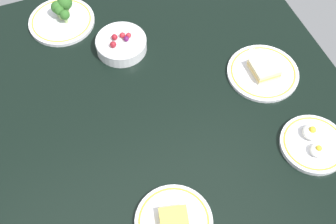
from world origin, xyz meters
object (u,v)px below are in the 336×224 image
plate_broccoli (62,17)px  plate_sandwich (263,72)px  plate_cheese (174,221)px  bowl_berries (121,44)px  plate_eggs (314,143)px

plate_broccoli → plate_sandwich: bearing=-130.0°
plate_sandwich → plate_broccoli: bearing=50.0°
plate_cheese → plate_sandwich: bearing=-51.4°
plate_sandwich → plate_cheese: bearing=128.6°
bowl_berries → plate_eggs: bearing=-143.7°
bowl_berries → plate_sandwich: bearing=-124.1°
plate_sandwich → plate_broccoli: 70.54cm
plate_eggs → plate_sandwich: bearing=2.6°
plate_eggs → plate_cheese: 46.07cm
bowl_berries → plate_broccoli: plate_broccoli is taller
plate_eggs → plate_broccoli: 92.09cm
plate_eggs → bowl_berries: size_ratio=1.14×
plate_eggs → plate_broccoli: size_ratio=0.85×
plate_eggs → plate_broccoli: plate_broccoli is taller
plate_cheese → bowl_berries: bearing=-5.2°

